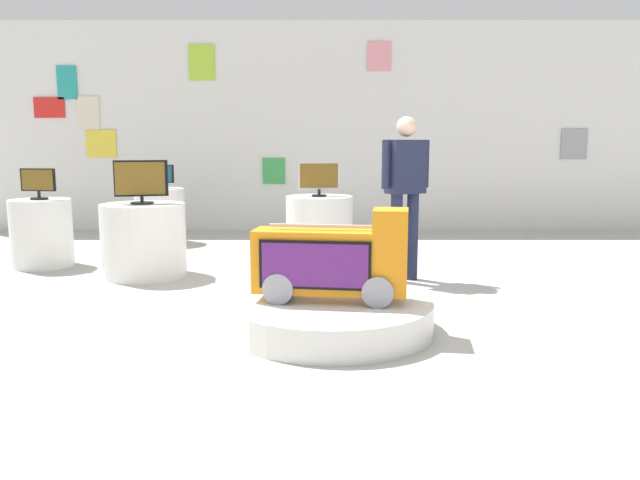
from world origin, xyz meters
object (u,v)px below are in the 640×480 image
novelty_firetruck_tv (336,263)px  display_pedestal_left_rear (163,216)px  tv_on_center_rear (322,177)px  display_pedestal_far_right (45,233)px  display_pedestal_center_rear (322,228)px  shopper_browsing_near_truck (408,186)px  tv_on_left_rear (161,176)px  main_display_pedestal (333,316)px  tv_on_far_right (42,182)px  display_pedestal_right_rear (147,240)px  tv_on_right_rear (144,181)px

novelty_firetruck_tv → display_pedestal_left_rear: 4.87m
tv_on_center_rear → display_pedestal_far_right: size_ratio=0.64×
novelty_firetruck_tv → display_pedestal_center_rear: novelty_firetruck_tv is taller
tv_on_center_rear → shopper_browsing_near_truck: size_ratio=0.30×
tv_on_left_rear → display_pedestal_far_right: 2.04m
main_display_pedestal → tv_on_far_right: size_ratio=3.77×
main_display_pedestal → display_pedestal_center_rear: bearing=91.7°
novelty_firetruck_tv → tv_on_left_rear: tv_on_left_rear is taller
novelty_firetruck_tv → display_pedestal_right_rear: novelty_firetruck_tv is taller
tv_on_center_rear → tv_on_far_right: size_ratio=1.21×
main_display_pedestal → tv_on_far_right: tv_on_far_right is taller
main_display_pedestal → shopper_browsing_near_truck: size_ratio=0.93×
tv_on_right_rear → shopper_browsing_near_truck: (2.73, -0.21, -0.03)m
tv_on_far_right → shopper_browsing_near_truck: shopper_browsing_near_truck is taller
tv_on_right_rear → display_pedestal_left_rear: bearing=100.1°
tv_on_center_rear → display_pedestal_center_rear: bearing=82.9°
main_display_pedestal → shopper_browsing_near_truck: shopper_browsing_near_truck is taller
novelty_firetruck_tv → tv_on_right_rear: bearing=134.8°
display_pedestal_left_rear → shopper_browsing_near_truck: 4.05m
display_pedestal_left_rear → display_pedestal_far_right: size_ratio=1.00×
display_pedestal_right_rear → tv_on_far_right: size_ratio=2.15×
tv_on_left_rear → tv_on_center_rear: (2.27, -1.31, 0.05)m
display_pedestal_far_right → tv_on_far_right: size_ratio=1.89×
shopper_browsing_near_truck → main_display_pedestal: bearing=-114.2°
tv_on_left_rear → tv_on_center_rear: tv_on_center_rear is taller
display_pedestal_left_rear → tv_on_right_rear: tv_on_right_rear is taller
tv_on_right_rear → tv_on_center_rear: bearing=27.3°
display_pedestal_left_rear → display_pedestal_center_rear: bearing=-30.0°
display_pedestal_left_rear → display_pedestal_center_rear: (2.27, -1.31, 0.00)m
display_pedestal_center_rear → shopper_browsing_near_truck: shopper_browsing_near_truck is taller
shopper_browsing_near_truck → display_pedestal_left_rear: bearing=141.6°
tv_on_right_rear → tv_on_far_right: bearing=158.1°
main_display_pedestal → novelty_firetruck_tv: size_ratio=1.32×
tv_on_center_rear → tv_on_right_rear: tv_on_right_rear is taller
main_display_pedestal → display_pedestal_far_right: 4.12m
tv_on_left_rear → shopper_browsing_near_truck: bearing=-38.3°
display_pedestal_right_rear → tv_on_center_rear: bearing=27.2°
novelty_firetruck_tv → tv_on_far_right: tv_on_far_right is taller
tv_on_far_right → shopper_browsing_near_truck: (4.05, -0.74, 0.01)m
main_display_pedestal → tv_on_right_rear: bearing=134.7°
novelty_firetruck_tv → tv_on_center_rear: bearing=92.1°
display_pedestal_left_rear → tv_on_left_rear: bearing=-106.3°
shopper_browsing_near_truck → tv_on_center_rear: bearing=126.7°
display_pedestal_center_rear → tv_on_right_rear: bearing=-152.6°
tv_on_center_rear → novelty_firetruck_tv: bearing=-87.9°
display_pedestal_left_rear → display_pedestal_right_rear: size_ratio=0.88×
main_display_pedestal → display_pedestal_far_right: (-3.26, 2.50, 0.27)m
shopper_browsing_near_truck → novelty_firetruck_tv: bearing=-113.5°
display_pedestal_center_rear → tv_on_center_rear: tv_on_center_rear is taller
display_pedestal_right_rear → tv_on_right_rear: bearing=-103.9°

